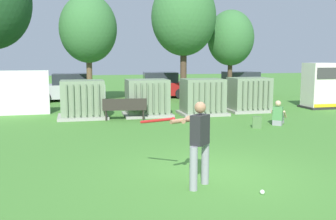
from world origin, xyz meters
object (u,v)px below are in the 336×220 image
at_px(batter, 197,139).
at_px(parked_car_leftmost, 69,88).
at_px(transformer_mid_east, 203,97).
at_px(sports_ball, 262,192).
at_px(seated_spectator, 278,115).
at_px(parked_car_right_of_center, 239,85).
at_px(transformer_west, 83,100).
at_px(generator_enclosure, 320,86).
at_px(transformer_east, 249,95).
at_px(park_bench, 125,107).
at_px(parked_car_left_of_center, 159,86).
at_px(transformer_mid_west, 147,98).
at_px(backpack, 257,122).

height_order(batter, parked_car_leftmost, batter).
bearing_deg(transformer_mid_east, batter, -109.09).
height_order(batter, sports_ball, batter).
height_order(transformer_mid_east, seated_spectator, transformer_mid_east).
relative_size(sports_ball, parked_car_right_of_center, 0.02).
height_order(transformer_west, parked_car_right_of_center, same).
bearing_deg(generator_enclosure, transformer_east, -175.82).
relative_size(sports_ball, seated_spectator, 0.09).
bearing_deg(parked_car_right_of_center, seated_spectator, -105.87).
relative_size(park_bench, sports_ball, 20.42).
xyz_separation_m(transformer_east, batter, (-5.75, -9.86, 0.19)).
relative_size(parked_car_left_of_center, parked_car_right_of_center, 1.01).
relative_size(transformer_mid_west, seated_spectator, 2.18).
relative_size(generator_enclosure, parked_car_right_of_center, 0.54).
distance_m(transformer_west, batter, 9.81).
height_order(generator_enclosure, parked_car_left_of_center, generator_enclosure).
height_order(transformer_mid_east, generator_enclosure, generator_enclosure).
bearing_deg(batter, park_bench, 92.63).
bearing_deg(backpack, generator_enclosure, 38.40).
xyz_separation_m(generator_enclosure, parked_car_left_of_center, (-6.92, 6.89, -0.38)).
distance_m(transformer_mid_west, batter, 9.61).
height_order(sports_ball, parked_car_leftmost, parked_car_leftmost).
bearing_deg(backpack, transformer_mid_west, 131.02).
bearing_deg(transformer_east, seated_spectator, -97.91).
height_order(transformer_mid_west, backpack, transformer_mid_west).
bearing_deg(park_bench, transformer_mid_east, 12.82).
bearing_deg(batter, transformer_mid_east, 70.91).
height_order(transformer_east, backpack, transformer_east).
bearing_deg(generator_enclosure, park_bench, -171.21).
relative_size(transformer_east, batter, 1.21).
bearing_deg(sports_ball, transformer_mid_east, 77.89).
height_order(transformer_mid_east, sports_ball, transformer_mid_east).
bearing_deg(sports_ball, parked_car_right_of_center, 67.71).
relative_size(seated_spectator, backpack, 2.19).
xyz_separation_m(transformer_mid_east, parked_car_right_of_center, (4.98, 7.31, -0.04)).
relative_size(batter, parked_car_leftmost, 0.41).
distance_m(park_bench, parked_car_left_of_center, 9.06).
height_order(transformer_west, seated_spectator, transformer_west).
height_order(generator_enclosure, parked_car_right_of_center, generator_enclosure).
distance_m(transformer_east, parked_car_leftmost, 10.77).
bearing_deg(backpack, seated_spectator, 22.04).
xyz_separation_m(backpack, parked_car_right_of_center, (4.12, 11.05, 0.54)).
relative_size(transformer_west, parked_car_right_of_center, 0.49).
bearing_deg(sports_ball, seated_spectator, 58.88).
xyz_separation_m(transformer_east, seated_spectator, (-0.52, -3.73, -0.41)).
xyz_separation_m(transformer_mid_west, generator_enclosure, (9.03, 0.58, 0.35)).
xyz_separation_m(seated_spectator, parked_car_right_of_center, (3.01, 10.60, 0.38)).
distance_m(park_bench, seated_spectator, 6.14).
bearing_deg(parked_car_leftmost, sports_ball, -77.62).
xyz_separation_m(park_bench, seated_spectator, (5.62, -2.45, -0.16)).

